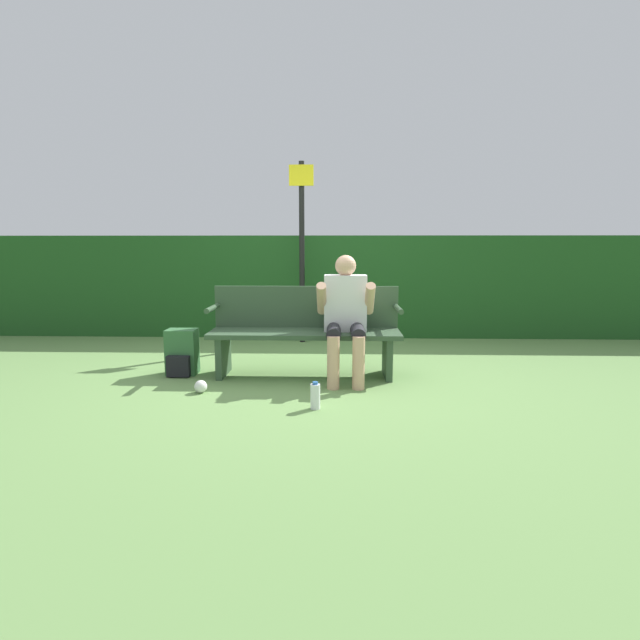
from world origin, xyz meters
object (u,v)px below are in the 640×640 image
Objects in this scene: person_seated at (345,312)px; signpost at (302,243)px; parked_car at (231,264)px; water_bottle at (315,396)px; backpack at (182,353)px; park_bench at (305,330)px.

person_seated is 0.51× the size of signpost.
signpost reaches higher than parked_car.
person_seated is 0.29× the size of parked_car.
water_bottle is 2.95m from signpost.
signpost is 0.57× the size of parked_car.
signpost is (1.07, 1.69, 1.08)m from backpack.
parked_car reaches higher than person_seated.
parked_car is (-3.02, 10.89, 0.22)m from park_bench.
signpost is at bearing 106.69° from person_seated.
water_bottle is 12.37m from parked_car.
park_bench is 1.57× the size of person_seated.
water_bottle is at bearing -84.01° from signpost.
backpack is at bearing 143.53° from water_bottle.
backpack is 2.06× the size of water_bottle.
signpost reaches higher than person_seated.
park_bench is 11.31m from parked_car.
water_bottle is 0.09× the size of signpost.
parked_car reaches higher than water_bottle.
person_seated reaches higher than park_bench.
park_bench is 0.46× the size of parked_car.
water_bottle is at bearing -82.10° from parked_car.
person_seated reaches higher than backpack.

